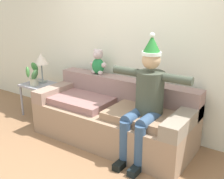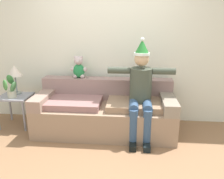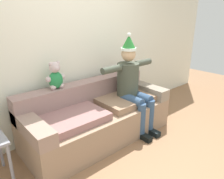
# 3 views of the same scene
# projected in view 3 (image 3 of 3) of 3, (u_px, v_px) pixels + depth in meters

# --- Properties ---
(ground_plane) EXTENTS (10.00, 10.00, 0.00)m
(ground_plane) POSITION_uv_depth(u_px,v_px,m) (148.00, 169.00, 2.62)
(ground_plane) COLOR #906847
(back_wall) EXTENTS (7.00, 0.10, 2.70)m
(back_wall) POSITION_uv_depth(u_px,v_px,m) (75.00, 45.00, 3.26)
(back_wall) COLOR silver
(back_wall) RESTS_ON ground_plane
(couch) EXTENTS (2.22, 0.91, 0.82)m
(couch) POSITION_uv_depth(u_px,v_px,m) (98.00, 117.00, 3.23)
(couch) COLOR #997D64
(couch) RESTS_ON ground_plane
(person_seated) EXTENTS (1.02, 0.77, 1.54)m
(person_seated) POSITION_uv_depth(u_px,v_px,m) (132.00, 83.00, 3.31)
(person_seated) COLOR #41493B
(person_seated) RESTS_ON ground_plane
(teddy_bear) EXTENTS (0.29, 0.17, 0.38)m
(teddy_bear) POSITION_uv_depth(u_px,v_px,m) (56.00, 77.00, 2.90)
(teddy_bear) COLOR #248244
(teddy_bear) RESTS_ON couch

